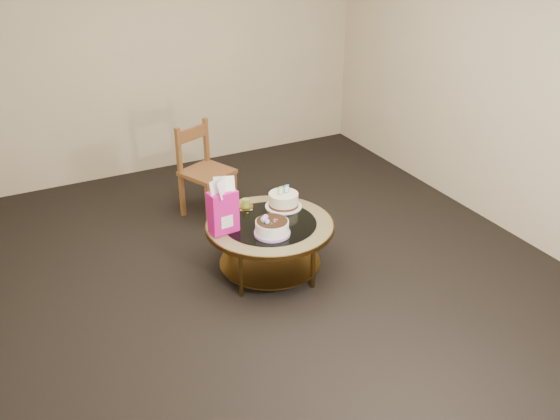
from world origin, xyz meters
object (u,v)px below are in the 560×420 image
dining_chair (204,170)px  cream_cake (283,200)px  gift_bag (223,206)px  coffee_table (270,232)px  decorated_cake (272,228)px

dining_chair → cream_cake: bearing=-96.8°
gift_bag → dining_chair: bearing=70.1°
cream_cake → gift_bag: size_ratio=0.70×
cream_cake → dining_chair: bearing=99.9°
coffee_table → dining_chair: dining_chair is taller
decorated_cake → cream_cake: bearing=51.7°
coffee_table → cream_cake: (0.22, 0.19, 0.14)m
coffee_table → decorated_cake: (-0.07, -0.17, 0.13)m
cream_cake → dining_chair: size_ratio=0.34×
coffee_table → gift_bag: gift_bag is taller
coffee_table → cream_cake: cream_cake is taller
decorated_cake → dining_chair: size_ratio=0.31×
decorated_cake → dining_chair: 1.39m
decorated_cake → coffee_table: bearing=68.7°
coffee_table → decorated_cake: decorated_cake is taller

